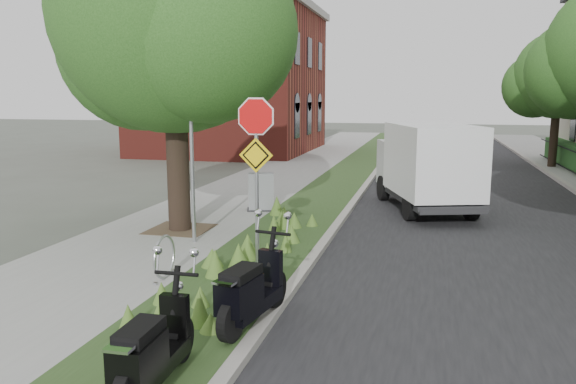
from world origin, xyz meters
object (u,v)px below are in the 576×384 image
at_px(box_truck, 427,163).
at_px(scooter_far, 248,298).
at_px(scooter_near, 148,359).
at_px(sign_assembly, 256,147).
at_px(utility_cabinet, 261,192).

bearing_deg(box_truck, scooter_far, -103.50).
bearing_deg(scooter_near, scooter_far, 76.86).
bearing_deg(scooter_far, box_truck, 76.50).
height_order(sign_assembly, scooter_near, sign_assembly).
xyz_separation_m(scooter_far, box_truck, (2.24, 9.34, 0.82)).
bearing_deg(box_truck, utility_cabinet, -160.07).
bearing_deg(scooter_far, scooter_near, -103.14).
height_order(scooter_near, utility_cabinet, utility_cabinet).
relative_size(sign_assembly, scooter_far, 1.73).
relative_size(scooter_far, box_truck, 0.38).
relative_size(scooter_near, box_truck, 0.36).
distance_m(scooter_far, utility_cabinet, 8.04).
xyz_separation_m(box_truck, utility_cabinet, (-4.40, -1.59, -0.76)).
distance_m(sign_assembly, box_truck, 7.20).
bearing_deg(utility_cabinet, box_truck, 19.93).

